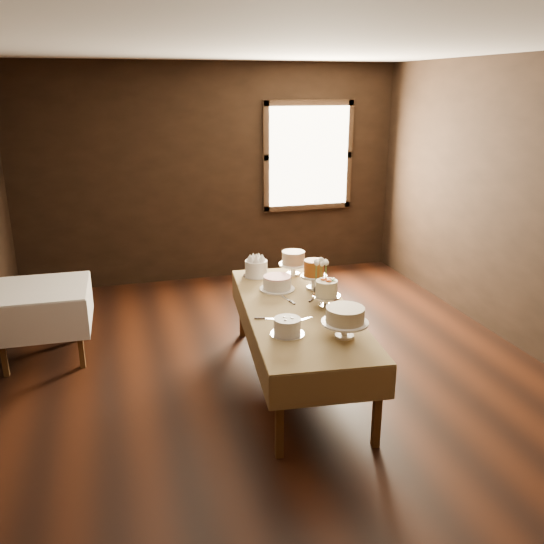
{
  "coord_description": "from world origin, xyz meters",
  "views": [
    {
      "loc": [
        -1.3,
        -4.35,
        2.51
      ],
      "look_at": [
        0.0,
        0.2,
        0.95
      ],
      "focal_mm": 37.57,
      "sensor_mm": 36.0,
      "label": 1
    }
  ],
  "objects_px": {
    "display_table": "(298,314)",
    "cake_swirl": "(287,327)",
    "cake_caramel": "(314,276)",
    "cake_server_d": "(317,296)",
    "cake_lattice": "(277,284)",
    "cake_cream": "(345,323)",
    "cake_server_b": "(347,323)",
    "cake_server_c": "(286,298)",
    "cake_server_e": "(275,319)",
    "cake_server_a": "(305,319)",
    "side_table": "(42,296)",
    "flower_vase": "(321,289)",
    "cake_meringue": "(256,269)",
    "cake_speckled": "(293,264)",
    "cake_flowers": "(326,295)"
  },
  "relations": [
    {
      "from": "display_table",
      "to": "cake_swirl",
      "type": "height_order",
      "value": "cake_swirl"
    },
    {
      "from": "cake_caramel",
      "to": "cake_server_d",
      "type": "relative_size",
      "value": 1.2
    },
    {
      "from": "cake_lattice",
      "to": "cake_cream",
      "type": "relative_size",
      "value": 0.88
    },
    {
      "from": "cake_server_b",
      "to": "cake_server_c",
      "type": "distance_m",
      "value": 0.74
    },
    {
      "from": "cake_server_e",
      "to": "cake_server_b",
      "type": "bearing_deg",
      "value": -7.3
    },
    {
      "from": "cake_server_b",
      "to": "cake_server_a",
      "type": "bearing_deg",
      "value": -147.74
    },
    {
      "from": "cake_caramel",
      "to": "side_table",
      "type": "bearing_deg",
      "value": 164.08
    },
    {
      "from": "cake_server_c",
      "to": "flower_vase",
      "type": "bearing_deg",
      "value": -103.32
    },
    {
      "from": "cake_cream",
      "to": "cake_caramel",
      "type": "bearing_deg",
      "value": 82.3
    },
    {
      "from": "cake_meringue",
      "to": "cake_cream",
      "type": "xyz_separation_m",
      "value": [
        0.28,
        -1.56,
        0.03
      ]
    },
    {
      "from": "cake_meringue",
      "to": "cake_swirl",
      "type": "relative_size",
      "value": 0.93
    },
    {
      "from": "cake_server_a",
      "to": "cake_server_e",
      "type": "bearing_deg",
      "value": 144.95
    },
    {
      "from": "side_table",
      "to": "cake_lattice",
      "type": "bearing_deg",
      "value": -16.67
    },
    {
      "from": "cake_caramel",
      "to": "cake_server_d",
      "type": "xyz_separation_m",
      "value": [
        -0.04,
        -0.22,
        -0.12
      ]
    },
    {
      "from": "display_table",
      "to": "cake_lattice",
      "type": "bearing_deg",
      "value": 94.42
    },
    {
      "from": "cake_cream",
      "to": "side_table",
      "type": "bearing_deg",
      "value": 142.36
    },
    {
      "from": "cake_speckled",
      "to": "cake_caramel",
      "type": "relative_size",
      "value": 1.01
    },
    {
      "from": "cake_meringue",
      "to": "flower_vase",
      "type": "xyz_separation_m",
      "value": [
        0.42,
        -0.68,
        -0.01
      ]
    },
    {
      "from": "cake_caramel",
      "to": "cake_server_e",
      "type": "distance_m",
      "value": 0.83
    },
    {
      "from": "display_table",
      "to": "cake_speckled",
      "type": "height_order",
      "value": "cake_speckled"
    },
    {
      "from": "side_table",
      "to": "flower_vase",
      "type": "height_order",
      "value": "flower_vase"
    },
    {
      "from": "display_table",
      "to": "cake_cream",
      "type": "bearing_deg",
      "value": -76.97
    },
    {
      "from": "cake_meringue",
      "to": "cake_cream",
      "type": "distance_m",
      "value": 1.59
    },
    {
      "from": "cake_lattice",
      "to": "cake_caramel",
      "type": "bearing_deg",
      "value": -11.05
    },
    {
      "from": "display_table",
      "to": "cake_server_b",
      "type": "height_order",
      "value": "cake_server_b"
    },
    {
      "from": "cake_speckled",
      "to": "cake_cream",
      "type": "bearing_deg",
      "value": -93.36
    },
    {
      "from": "cake_server_c",
      "to": "cake_server_e",
      "type": "height_order",
      "value": "same"
    },
    {
      "from": "cake_swirl",
      "to": "cake_server_d",
      "type": "distance_m",
      "value": 0.88
    },
    {
      "from": "cake_meringue",
      "to": "cake_server_d",
      "type": "relative_size",
      "value": 1.14
    },
    {
      "from": "cake_caramel",
      "to": "cake_flowers",
      "type": "relative_size",
      "value": 1.15
    },
    {
      "from": "cake_swirl",
      "to": "cake_lattice",
      "type": "bearing_deg",
      "value": 77.84
    },
    {
      "from": "cake_server_a",
      "to": "cake_server_b",
      "type": "distance_m",
      "value": 0.34
    },
    {
      "from": "cake_meringue",
      "to": "cake_server_c",
      "type": "height_order",
      "value": "cake_meringue"
    },
    {
      "from": "cake_server_c",
      "to": "cake_server_d",
      "type": "relative_size",
      "value": 1.0
    },
    {
      "from": "cake_flowers",
      "to": "cake_caramel",
      "type": "bearing_deg",
      "value": 83.04
    },
    {
      "from": "cake_swirl",
      "to": "cake_server_e",
      "type": "height_order",
      "value": "cake_swirl"
    },
    {
      "from": "cake_server_a",
      "to": "cake_server_d",
      "type": "distance_m",
      "value": 0.54
    },
    {
      "from": "cake_server_a",
      "to": "cake_speckled",
      "type": "bearing_deg",
      "value": 57.55
    },
    {
      "from": "cake_cream",
      "to": "cake_server_d",
      "type": "bearing_deg",
      "value": 83.15
    },
    {
      "from": "cake_server_c",
      "to": "cake_server_a",
      "type": "bearing_deg",
      "value": 169.86
    },
    {
      "from": "cake_flowers",
      "to": "cake_server_a",
      "type": "xyz_separation_m",
      "value": [
        -0.26,
        -0.2,
        -0.1
      ]
    },
    {
      "from": "side_table",
      "to": "cake_server_a",
      "type": "height_order",
      "value": "side_table"
    },
    {
      "from": "side_table",
      "to": "cake_server_e",
      "type": "xyz_separation_m",
      "value": [
        1.9,
        -1.31,
        0.08
      ]
    },
    {
      "from": "cake_meringue",
      "to": "cake_caramel",
      "type": "relative_size",
      "value": 0.95
    },
    {
      "from": "cake_meringue",
      "to": "cake_swirl",
      "type": "xyz_separation_m",
      "value": [
        -0.12,
        -1.41,
        -0.02
      ]
    },
    {
      "from": "cake_caramel",
      "to": "cake_server_a",
      "type": "relative_size",
      "value": 1.2
    },
    {
      "from": "cake_meringue",
      "to": "cake_flowers",
      "type": "distance_m",
      "value": 1.02
    },
    {
      "from": "side_table",
      "to": "cake_cream",
      "type": "bearing_deg",
      "value": -37.64
    },
    {
      "from": "cake_server_a",
      "to": "flower_vase",
      "type": "bearing_deg",
      "value": 37.5
    },
    {
      "from": "cake_swirl",
      "to": "cake_server_c",
      "type": "bearing_deg",
      "value": 73.59
    }
  ]
}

